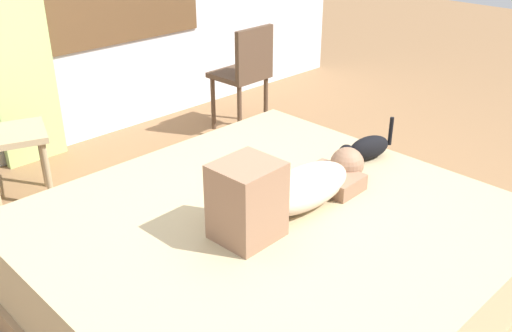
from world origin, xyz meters
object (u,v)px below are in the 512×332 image
at_px(chair_spare, 245,71).
at_px(bed, 271,261).
at_px(person_lying, 291,189).
at_px(cat, 366,148).

bearing_deg(chair_spare, bed, -130.46).
bearing_deg(person_lying, bed, 165.25).
relative_size(bed, person_lying, 2.19).
distance_m(bed, cat, 0.86).
height_order(bed, cat, cat).
relative_size(person_lying, cat, 2.67).
relative_size(person_lying, chair_spare, 1.09).
xyz_separation_m(bed, chair_spare, (1.40, 1.65, 0.27)).
bearing_deg(cat, person_lying, -173.11).
distance_m(person_lying, cat, 0.70).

